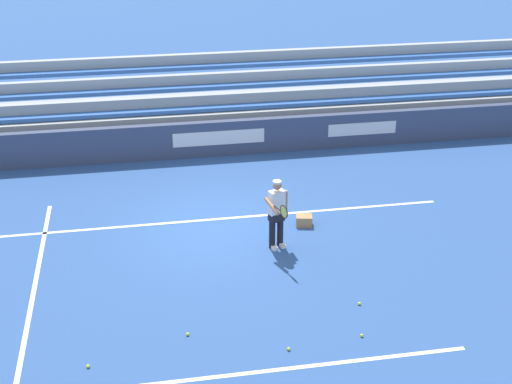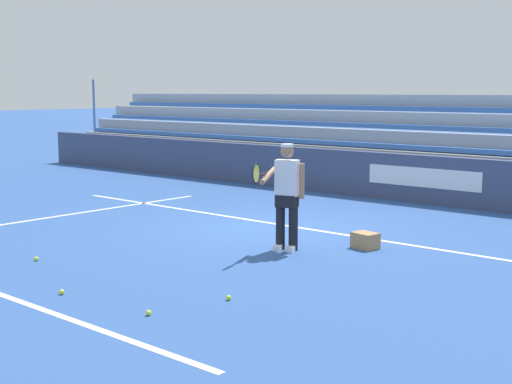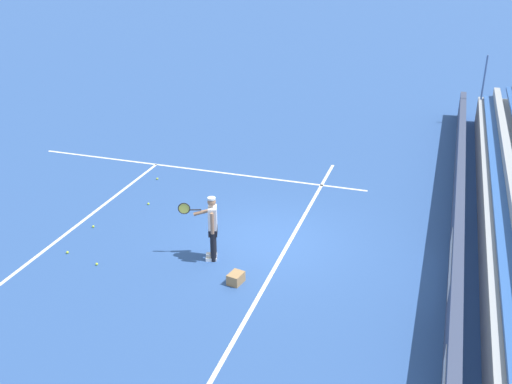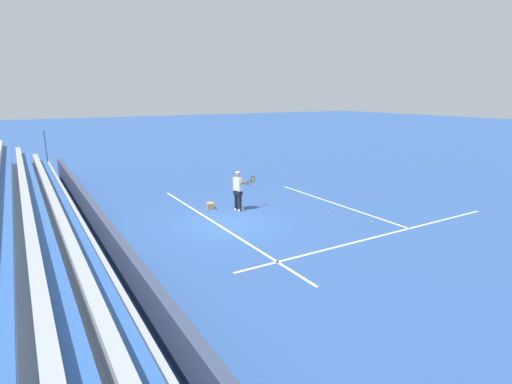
# 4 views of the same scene
# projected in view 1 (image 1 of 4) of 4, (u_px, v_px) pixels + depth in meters

# --- Properties ---
(ground_plane) EXTENTS (160.00, 160.00, 0.00)m
(ground_plane) POSITION_uv_depth(u_px,v_px,m) (213.00, 229.00, 17.69)
(ground_plane) COLOR #2D5193
(court_baseline_white) EXTENTS (12.00, 0.10, 0.01)m
(court_baseline_white) POSITION_uv_depth(u_px,v_px,m) (211.00, 220.00, 18.14)
(court_baseline_white) COLOR white
(court_baseline_white) RESTS_ON ground
(court_sideline_white) EXTENTS (0.10, 12.00, 0.01)m
(court_sideline_white) POSITION_uv_depth(u_px,v_px,m) (23.00, 346.00, 13.50)
(court_sideline_white) COLOR white
(court_sideline_white) RESTS_ON ground
(court_service_line_white) EXTENTS (8.22, 0.10, 0.01)m
(court_service_line_white) POSITION_uv_depth(u_px,v_px,m) (250.00, 373.00, 12.81)
(court_service_line_white) COLOR white
(court_service_line_white) RESTS_ON ground
(back_wall_sponsor_board) EXTENTS (27.35, 0.25, 1.10)m
(back_wall_sponsor_board) POSITION_uv_depth(u_px,v_px,m) (195.00, 140.00, 21.65)
(back_wall_sponsor_board) COLOR #384260
(back_wall_sponsor_board) RESTS_ON ground
(bleacher_stand) EXTENTS (25.98, 2.40, 2.95)m
(bleacher_stand) POSITION_uv_depth(u_px,v_px,m) (189.00, 114.00, 23.20)
(bleacher_stand) COLOR #9EA3A8
(bleacher_stand) RESTS_ON ground
(tennis_player) EXTENTS (0.58, 1.07, 1.71)m
(tennis_player) POSITION_uv_depth(u_px,v_px,m) (277.00, 213.00, 16.50)
(tennis_player) COLOR black
(tennis_player) RESTS_ON ground
(ball_box_cardboard) EXTENTS (0.45, 0.37, 0.26)m
(ball_box_cardboard) POSITION_uv_depth(u_px,v_px,m) (304.00, 220.00, 17.82)
(ball_box_cardboard) COLOR #A87F51
(ball_box_cardboard) RESTS_ON ground
(tennis_ball_stray_back) EXTENTS (0.07, 0.07, 0.07)m
(tennis_ball_stray_back) POSITION_uv_depth(u_px,v_px,m) (362.00, 335.00, 13.75)
(tennis_ball_stray_back) COLOR #CCE533
(tennis_ball_stray_back) RESTS_ON ground
(tennis_ball_far_left) EXTENTS (0.07, 0.07, 0.07)m
(tennis_ball_far_left) POSITION_uv_depth(u_px,v_px,m) (359.00, 304.00, 14.72)
(tennis_ball_far_left) COLOR #CCE533
(tennis_ball_far_left) RESTS_ON ground
(tennis_ball_on_baseline) EXTENTS (0.07, 0.07, 0.07)m
(tennis_ball_on_baseline) POSITION_uv_depth(u_px,v_px,m) (188.00, 334.00, 13.79)
(tennis_ball_on_baseline) COLOR #CCE533
(tennis_ball_on_baseline) RESTS_ON ground
(tennis_ball_far_right) EXTENTS (0.07, 0.07, 0.07)m
(tennis_ball_far_right) POSITION_uv_depth(u_px,v_px,m) (88.00, 366.00, 12.93)
(tennis_ball_far_right) COLOR #CCE533
(tennis_ball_far_right) RESTS_ON ground
(tennis_ball_toward_net) EXTENTS (0.07, 0.07, 0.07)m
(tennis_ball_toward_net) POSITION_uv_depth(u_px,v_px,m) (289.00, 349.00, 13.38)
(tennis_ball_toward_net) COLOR #CCE533
(tennis_ball_toward_net) RESTS_ON ground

